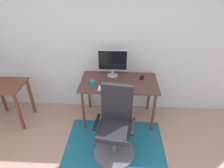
{
  "coord_description": "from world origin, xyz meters",
  "views": [
    {
      "loc": [
        0.09,
        -0.84,
        2.29
      ],
      "look_at": [
        -0.03,
        1.54,
        0.86
      ],
      "focal_mm": 30.03,
      "sensor_mm": 36.0,
      "label": 1
    }
  ],
  "objects_px": {
    "monitor": "(113,61)",
    "computer_mouse": "(131,88)",
    "cell_phone": "(142,78)",
    "keyboard": "(112,89)",
    "office_chair": "(115,131)",
    "desk": "(119,86)",
    "side_table": "(6,92)",
    "coffee_cup": "(93,83)"
  },
  "relations": [
    {
      "from": "monitor",
      "to": "side_table",
      "type": "bearing_deg",
      "value": -168.99
    },
    {
      "from": "monitor",
      "to": "cell_phone",
      "type": "relative_size",
      "value": 3.58
    },
    {
      "from": "desk",
      "to": "computer_mouse",
      "type": "bearing_deg",
      "value": -47.85
    },
    {
      "from": "coffee_cup",
      "to": "cell_phone",
      "type": "xyz_separation_m",
      "value": [
        0.79,
        0.29,
        -0.04
      ]
    },
    {
      "from": "side_table",
      "to": "desk",
      "type": "bearing_deg",
      "value": 4.34
    },
    {
      "from": "coffee_cup",
      "to": "side_table",
      "type": "height_order",
      "value": "coffee_cup"
    },
    {
      "from": "keyboard",
      "to": "office_chair",
      "type": "relative_size",
      "value": 0.4
    },
    {
      "from": "desk",
      "to": "keyboard",
      "type": "bearing_deg",
      "value": -112.02
    },
    {
      "from": "side_table",
      "to": "computer_mouse",
      "type": "bearing_deg",
      "value": -2.02
    },
    {
      "from": "side_table",
      "to": "monitor",
      "type": "bearing_deg",
      "value": 11.01
    },
    {
      "from": "coffee_cup",
      "to": "keyboard",
      "type": "bearing_deg",
      "value": -14.6
    },
    {
      "from": "side_table",
      "to": "keyboard",
      "type": "bearing_deg",
      "value": -3.02
    },
    {
      "from": "desk",
      "to": "monitor",
      "type": "xyz_separation_m",
      "value": [
        -0.11,
        0.2,
        0.36
      ]
    },
    {
      "from": "desk",
      "to": "office_chair",
      "type": "bearing_deg",
      "value": -92.44
    },
    {
      "from": "monitor",
      "to": "keyboard",
      "type": "xyz_separation_m",
      "value": [
        0.02,
        -0.43,
        -0.26
      ]
    },
    {
      "from": "computer_mouse",
      "to": "office_chair",
      "type": "xyz_separation_m",
      "value": [
        -0.23,
        -0.52,
        -0.38
      ]
    },
    {
      "from": "coffee_cup",
      "to": "side_table",
      "type": "relative_size",
      "value": 0.13
    },
    {
      "from": "computer_mouse",
      "to": "coffee_cup",
      "type": "relative_size",
      "value": 1.07
    },
    {
      "from": "cell_phone",
      "to": "coffee_cup",
      "type": "bearing_deg",
      "value": -144.99
    },
    {
      "from": "monitor",
      "to": "office_chair",
      "type": "relative_size",
      "value": 0.47
    },
    {
      "from": "monitor",
      "to": "office_chair",
      "type": "distance_m",
      "value": 1.13
    },
    {
      "from": "office_chair",
      "to": "desk",
      "type": "bearing_deg",
      "value": 94.52
    },
    {
      "from": "office_chair",
      "to": "side_table",
      "type": "height_order",
      "value": "office_chair"
    },
    {
      "from": "computer_mouse",
      "to": "coffee_cup",
      "type": "bearing_deg",
      "value": 174.25
    },
    {
      "from": "keyboard",
      "to": "coffee_cup",
      "type": "height_order",
      "value": "coffee_cup"
    },
    {
      "from": "computer_mouse",
      "to": "cell_phone",
      "type": "xyz_separation_m",
      "value": [
        0.19,
        0.35,
        -0.01
      ]
    },
    {
      "from": "monitor",
      "to": "side_table",
      "type": "xyz_separation_m",
      "value": [
        -1.75,
        -0.34,
        -0.44
      ]
    },
    {
      "from": "monitor",
      "to": "keyboard",
      "type": "height_order",
      "value": "monitor"
    },
    {
      "from": "desk",
      "to": "side_table",
      "type": "xyz_separation_m",
      "value": [
        -1.86,
        -0.14,
        -0.09
      ]
    },
    {
      "from": "computer_mouse",
      "to": "desk",
      "type": "bearing_deg",
      "value": 132.15
    },
    {
      "from": "monitor",
      "to": "coffee_cup",
      "type": "distance_m",
      "value": 0.51
    },
    {
      "from": "keyboard",
      "to": "computer_mouse",
      "type": "relative_size",
      "value": 4.13
    },
    {
      "from": "monitor",
      "to": "computer_mouse",
      "type": "height_order",
      "value": "monitor"
    },
    {
      "from": "keyboard",
      "to": "computer_mouse",
      "type": "height_order",
      "value": "computer_mouse"
    },
    {
      "from": "desk",
      "to": "side_table",
      "type": "relative_size",
      "value": 1.7
    },
    {
      "from": "monitor",
      "to": "side_table",
      "type": "relative_size",
      "value": 0.68
    },
    {
      "from": "coffee_cup",
      "to": "side_table",
      "type": "bearing_deg",
      "value": 179.52
    },
    {
      "from": "keyboard",
      "to": "office_chair",
      "type": "height_order",
      "value": "office_chair"
    },
    {
      "from": "monitor",
      "to": "computer_mouse",
      "type": "xyz_separation_m",
      "value": [
        0.31,
        -0.41,
        -0.25
      ]
    },
    {
      "from": "side_table",
      "to": "coffee_cup",
      "type": "bearing_deg",
      "value": -0.48
    },
    {
      "from": "office_chair",
      "to": "side_table",
      "type": "relative_size",
      "value": 1.46
    },
    {
      "from": "office_chair",
      "to": "side_table",
      "type": "distance_m",
      "value": 1.93
    }
  ]
}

